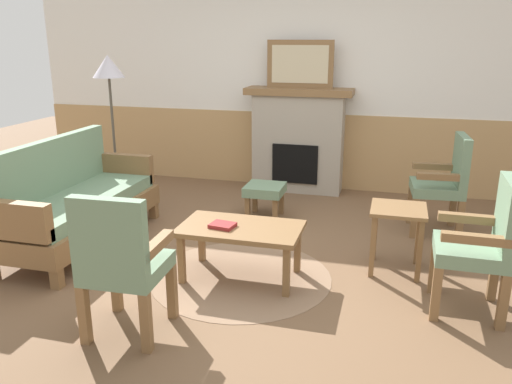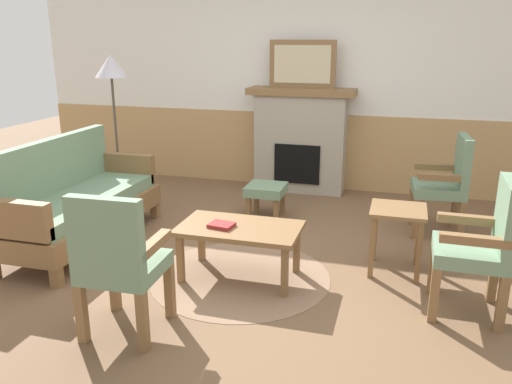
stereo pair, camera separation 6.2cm
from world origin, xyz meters
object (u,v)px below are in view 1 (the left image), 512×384
object	(u,v)px
fireplace	(298,139)
coffee_table	(241,233)
armchair_near_fireplace	(445,180)
armchair_front_left	(121,260)
floor_lamp_by_couch	(109,76)
book_on_table	(223,225)
armchair_by_window_left	(483,240)
framed_picture	(300,64)
couch	(77,203)
footstool	(265,192)
side_table	(398,221)

from	to	relation	value
fireplace	coffee_table	world-z (taller)	fireplace
armchair_near_fireplace	armchair_front_left	xyz separation A→B (m)	(-2.10, -2.51, 0.00)
armchair_front_left	floor_lamp_by_couch	world-z (taller)	floor_lamp_by_couch
book_on_table	armchair_by_window_left	bearing A→B (deg)	-0.71
fireplace	armchair_by_window_left	size ratio (longest dim) A/B	1.33
framed_picture	couch	bearing A→B (deg)	-125.54
footstool	armchair_near_fireplace	bearing A→B (deg)	1.06
side_table	couch	bearing A→B (deg)	-176.40
side_table	floor_lamp_by_couch	distance (m)	3.62
fireplace	book_on_table	distance (m)	2.65
floor_lamp_by_couch	framed_picture	bearing A→B (deg)	23.95
armchair_near_fireplace	armchair_by_window_left	size ratio (longest dim) A/B	1.00
armchair_by_window_left	book_on_table	bearing A→B (deg)	179.29
armchair_front_left	fireplace	bearing A→B (deg)	82.99
footstool	armchair_front_left	world-z (taller)	armchair_front_left
couch	armchair_by_window_left	size ratio (longest dim) A/B	1.84
fireplace	framed_picture	distance (m)	0.91
coffee_table	armchair_front_left	world-z (taller)	armchair_front_left
footstool	armchair_front_left	distance (m)	2.51
side_table	coffee_table	bearing A→B (deg)	-158.70
coffee_table	armchair_front_left	distance (m)	1.13
side_table	framed_picture	bearing A→B (deg)	120.19
footstool	fireplace	bearing A→B (deg)	82.76
book_on_table	armchair_front_left	world-z (taller)	armchair_front_left
framed_picture	coffee_table	distance (m)	2.84
fireplace	armchair_front_left	xyz separation A→B (m)	(-0.44, -3.59, -0.11)
book_on_table	floor_lamp_by_couch	distance (m)	2.78
framed_picture	couch	distance (m)	3.05
book_on_table	floor_lamp_by_couch	size ratio (longest dim) A/B	0.11
book_on_table	armchair_front_left	size ratio (longest dim) A/B	0.19
side_table	floor_lamp_by_couch	size ratio (longest dim) A/B	0.33
coffee_table	footstool	size ratio (longest dim) A/B	2.40
couch	side_table	xyz separation A→B (m)	(2.87, 0.18, 0.04)
book_on_table	armchair_near_fireplace	xyz separation A→B (m)	(1.76, 1.55, 0.08)
fireplace	footstool	xyz separation A→B (m)	(-0.14, -1.12, -0.37)
couch	armchair_by_window_left	distance (m)	3.46
side_table	fireplace	bearing A→B (deg)	120.19
coffee_table	armchair_near_fireplace	xyz separation A→B (m)	(1.63, 1.50, 0.15)
framed_picture	floor_lamp_by_couch	size ratio (longest dim) A/B	0.48
couch	framed_picture	bearing A→B (deg)	54.46
coffee_table	framed_picture	bearing A→B (deg)	90.74
footstool	armchair_near_fireplace	size ratio (longest dim) A/B	0.41
book_on_table	couch	bearing A→B (deg)	167.53
armchair_by_window_left	fireplace	bearing A→B (deg)	123.97
framed_picture	couch	xyz separation A→B (m)	(-1.64, -2.30, -1.16)
coffee_table	side_table	distance (m)	1.29
armchair_by_window_left	coffee_table	bearing A→B (deg)	177.44
footstool	armchair_by_window_left	xyz separation A→B (m)	(1.93, -1.54, 0.25)
fireplace	book_on_table	bearing A→B (deg)	-92.14
fireplace	couch	bearing A→B (deg)	-125.55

